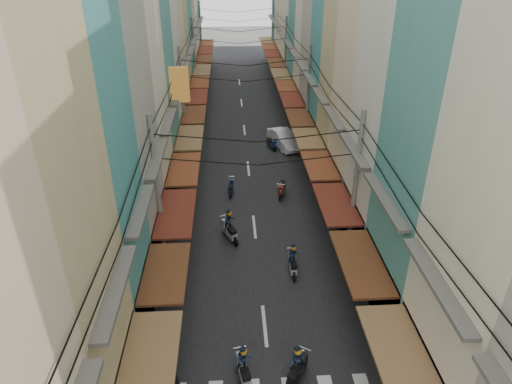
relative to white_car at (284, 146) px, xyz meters
name	(u,v)px	position (x,y,z in m)	size (l,w,h in m)	color
ground	(261,295)	(-3.12, -18.06, 0.00)	(160.00, 160.00, 0.00)	#60615C
road	(245,138)	(-3.12, 1.94, 0.01)	(10.00, 80.00, 0.02)	black
sidewalk_left	(170,140)	(-9.62, 1.94, 0.03)	(3.00, 80.00, 0.06)	slate
sidewalk_right	(320,136)	(3.38, 1.94, 0.03)	(3.00, 80.00, 0.06)	slate
building_row_left	(131,27)	(-11.04, -1.50, 9.78)	(7.80, 67.67, 23.70)	silver
building_row_right	(357,31)	(4.79, -1.62, 9.41)	(7.80, 68.98, 22.59)	teal
utility_poles	(247,78)	(-3.12, -3.05, 6.59)	(10.20, 66.13, 8.20)	gray
white_car	(284,146)	(0.00, 0.00, 0.00)	(4.77, 1.87, 1.68)	white
bicycle	(380,269)	(3.15, -16.46, 0.00)	(0.65, 1.75, 1.20)	black
moving_scooters	(254,266)	(-3.41, -16.51, 0.54)	(6.16, 24.44, 1.96)	black
parked_scooters	(373,331)	(1.39, -21.13, 0.47)	(13.38, 14.98, 1.00)	black
pedestrians	(187,246)	(-6.83, -15.28, 1.04)	(13.24, 24.28, 2.25)	#251E28
market_umbrella	(453,320)	(4.08, -22.14, 1.97)	(2.12, 2.12, 2.23)	#B2B2B7
traffic_sign	(412,366)	(1.66, -24.27, 2.01)	(0.10, 0.61, 2.77)	gray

